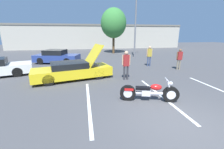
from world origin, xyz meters
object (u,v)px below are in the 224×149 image
parked_car_right_row (57,57)px  spectator_near_motorcycle (149,54)px  spectator_by_show_car (126,63)px  tree_background (114,23)px  motorcycle (149,92)px  spectator_midground (179,58)px  show_car_hood_open (73,70)px  light_pole (136,19)px

parked_car_right_row → spectator_near_motorcycle: 8.67m
spectator_near_motorcycle → spectator_by_show_car: spectator_by_show_car is taller
tree_background → parked_car_right_row: bearing=-137.6°
motorcycle → spectator_by_show_car: (-0.11, 3.13, 0.67)m
tree_background → spectator_by_show_car: 13.16m
spectator_near_motorcycle → tree_background: bearing=98.1°
spectator_near_motorcycle → spectator_midground: bearing=-43.4°
spectator_by_show_car → show_car_hood_open: bearing=165.9°
light_pole → tree_background: size_ratio=1.28×
parked_car_right_row → show_car_hood_open: bearing=-56.1°
motorcycle → spectator_near_motorcycle: 7.25m
spectator_by_show_car → tree_background: bearing=82.2°
parked_car_right_row → spectator_midground: bearing=-9.4°
motorcycle → spectator_by_show_car: bearing=108.2°
show_car_hood_open → spectator_midground: show_car_hood_open is taller
show_car_hood_open → motorcycle: bearing=-63.9°
light_pole → spectator_midground: size_ratio=4.83×
spectator_midground → light_pole: bearing=100.7°
motorcycle → spectator_by_show_car: size_ratio=1.34×
show_car_hood_open → parked_car_right_row: size_ratio=1.13×
spectator_midground → spectator_by_show_car: bearing=-159.5°
tree_background → show_car_hood_open: (-4.96, -11.88, -3.57)m
spectator_midground → motorcycle: bearing=-133.7°
light_pole → parked_car_right_row: bearing=-166.5°
motorcycle → spectator_near_motorcycle: spectator_near_motorcycle is taller
motorcycle → show_car_hood_open: (-3.32, 3.94, 0.15)m
light_pole → show_car_hood_open: (-6.76, -7.72, -3.76)m
spectator_by_show_car → motorcycle: bearing=-88.0°
motorcycle → parked_car_right_row: bearing=134.4°
spectator_by_show_car → parked_car_right_row: bearing=128.0°
light_pole → parked_car_right_row: 9.59m
tree_background → parked_car_right_row: 9.86m
parked_car_right_row → spectator_by_show_car: spectator_by_show_car is taller
parked_car_right_row → spectator_midground: (9.87, -4.67, 0.36)m
spectator_by_show_car → spectator_midground: 5.14m
parked_car_right_row → tree_background: bearing=58.3°
light_pole → spectator_by_show_car: (-3.55, -8.53, -3.25)m
tree_background → show_car_hood_open: size_ratio=1.23×
parked_car_right_row → light_pole: bearing=29.4°
show_car_hood_open → light_pole: bearing=34.8°
spectator_by_show_car → spectator_near_motorcycle: bearing=48.5°
show_car_hood_open → spectator_near_motorcycle: (6.27, 2.65, 0.49)m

